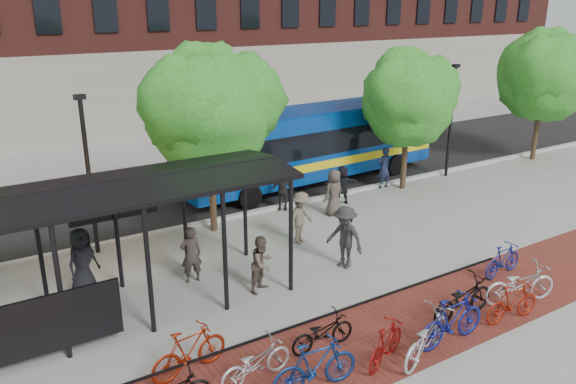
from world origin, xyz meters
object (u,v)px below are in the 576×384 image
bus (311,141)px  pedestrian_7 (384,168)px  bike_3 (315,366)px  lamp_post_left (88,171)px  bike_6 (426,336)px  bike_2 (256,362)px  pedestrian_8 (262,264)px  pedestrian_3 (301,218)px  pedestrian_9 (345,237)px  tree_b (210,105)px  pedestrian_0 (82,262)px  bike_4 (322,332)px  bike_9 (512,303)px  tree_c (409,95)px  bike_8 (463,299)px  pedestrian_4 (282,191)px  pedestrian_1 (191,254)px  bus_shelter (80,210)px  bike_5 (386,343)px  tree_d (545,71)px  pedestrian_5 (342,185)px  bike_11 (503,260)px  bike_10 (520,284)px  bike_1 (189,351)px  bike_7 (452,320)px

bus → pedestrian_7: size_ratio=6.92×
bus → bike_3: bus is taller
lamp_post_left → bike_6: size_ratio=2.41×
bike_2 → pedestrian_8: (2.09, 3.42, 0.35)m
pedestrian_3 → pedestrian_9: 2.23m
tree_b → pedestrian_0: size_ratio=3.29×
bike_4 → bike_9: bike_9 is taller
bus → bike_3: bearing=-126.3°
tree_c → lamp_post_left: bearing=178.9°
bike_4 → bike_8: bearing=-99.9°
pedestrian_4 → pedestrian_0: bearing=-128.2°
bus → bike_4: bearing=-125.4°
bike_2 → pedestrian_4: size_ratio=1.16×
tree_b → bike_6: bearing=-85.1°
bike_2 → pedestrian_9: (4.93, 3.37, 0.52)m
bike_2 → bike_9: bearing=-107.0°
bike_2 → pedestrian_1: pedestrian_1 is taller
tree_b → bike_2: (-2.87, -8.21, -4.00)m
bus_shelter → bike_5: size_ratio=6.51×
tree_d → bike_3: tree_d is taller
bike_5 → tree_d: bearing=-86.3°
bus → pedestrian_5: bus is taller
tree_d → bus: (-12.08, 2.74, -2.55)m
tree_d → lamp_post_left: 22.17m
pedestrian_7 → bike_11: bearing=71.4°
bike_8 → pedestrian_3: size_ratio=1.16×
bus_shelter → bike_10: 11.53m
bike_3 → tree_b: bearing=-5.6°
bus → bike_2: (-8.79, -10.95, -1.46)m
bike_2 → bike_3: bearing=-141.2°
tree_d → bike_4: tree_d is taller
bike_11 → pedestrian_1: 9.16m
bus_shelter → bike_3: bearing=-58.3°
bike_6 → tree_c: bearing=-60.6°
bike_1 → bike_11: bearing=-101.8°
pedestrian_7 → bike_8: bearing=58.2°
lamp_post_left → bike_3: bearing=-77.2°
tree_b → bike_5: (-0.08, -9.18, -3.97)m
lamp_post_left → pedestrian_9: lamp_post_left is taller
tree_c → bike_1: (-12.96, -7.21, -3.50)m
tree_d → bike_5: bearing=-153.1°
pedestrian_1 → pedestrian_7: size_ratio=0.94×
pedestrian_0 → bus: bearing=-4.8°
bike_7 → bike_8: bike_7 is taller
lamp_post_left → pedestrian_7: bearing=0.9°
bike_7 → pedestrian_3: 6.83m
bike_1 → bike_3: bike_3 is taller
pedestrian_3 → pedestrian_8: (-2.71, -2.18, -0.08)m
bike_8 → lamp_post_left: bearing=35.7°
tree_b → bike_11: (5.71, -7.76, -3.96)m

